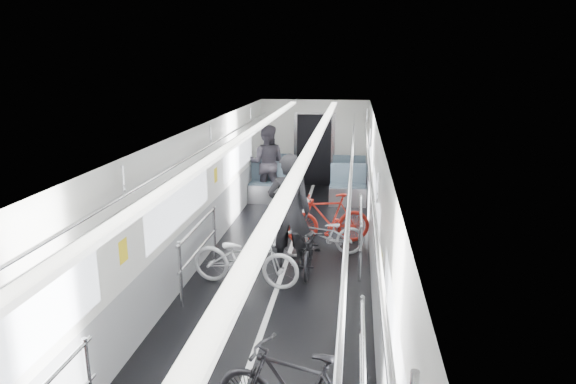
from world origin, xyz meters
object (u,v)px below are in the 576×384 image
Objects in this scene: bike_left_far at (245,257)px; bike_aisle at (310,248)px; bike_right_mid at (323,235)px; person_seated at (267,163)px; bike_right_far at (328,219)px; person_standing at (289,211)px.

bike_left_far is 1.20m from bike_aisle.
person_seated is (-1.66, 3.72, 0.55)m from bike_right_mid.
bike_right_mid is at bearing 113.70° from person_seated.
bike_right_far is at bearing -21.81° from bike_left_far.
person_standing reaches higher than bike_aisle.
bike_left_far is 1.15× the size of bike_aisle.
person_standing is (-0.54, -0.55, 0.59)m from bike_right_mid.
bike_left_far is at bearing 51.65° from person_standing.
bike_right_mid is at bearing -137.16° from person_standing.
bike_right_mid is (1.13, 1.38, -0.06)m from bike_left_far.
person_seated reaches higher than bike_right_mid.
bike_left_far is 0.88× the size of person_standing.
bike_right_mid is at bearing -17.94° from bike_right_far.
bike_right_mid is 0.72m from bike_right_far.
bike_right_mid is 0.68m from bike_aisle.
person_standing is 1.05× the size of person_seated.
bike_right_mid is 0.97m from person_standing.
bike_right_far is (0.06, 0.71, 0.09)m from bike_right_mid.
bike_right_far is at bearing -118.06° from person_standing.
bike_right_mid reaches higher than bike_aisle.
person_seated reaches higher than bike_right_far.
bike_left_far is at bearing -54.67° from bike_right_mid.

